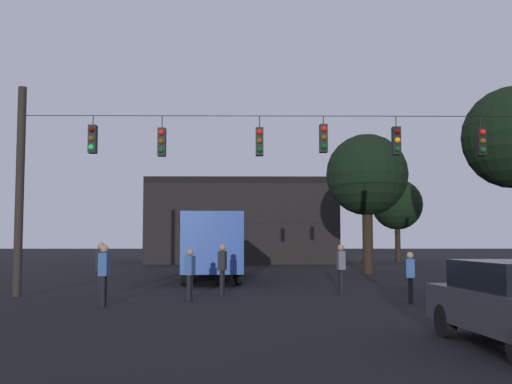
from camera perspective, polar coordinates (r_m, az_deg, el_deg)
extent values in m
plane|color=black|center=(30.31, 1.75, -7.93)|extent=(168.00, 168.00, 0.00)
cylinder|color=black|center=(22.06, -21.00, 0.13)|extent=(0.28, 0.28, 7.03)
cylinder|color=black|center=(21.06, 2.77, 7.03)|extent=(17.84, 0.02, 0.02)
cylinder|color=black|center=(21.65, -14.82, 6.39)|extent=(0.03, 0.03, 0.32)
cube|color=black|center=(21.54, -14.85, 4.73)|extent=(0.26, 0.32, 0.95)
sphere|color=#510A0A|center=(21.42, -14.96, 5.60)|extent=(0.20, 0.20, 0.20)
sphere|color=#5B3D0C|center=(21.37, -14.97, 4.80)|extent=(0.20, 0.20, 0.20)
sphere|color=#1EE04C|center=(21.32, -14.99, 4.01)|extent=(0.20, 0.20, 0.20)
cylinder|color=black|center=(21.19, -8.67, 6.40)|extent=(0.03, 0.03, 0.42)
cube|color=black|center=(21.07, -8.69, 4.57)|extent=(0.26, 0.32, 0.95)
sphere|color=red|center=(20.95, -8.75, 5.45)|extent=(0.20, 0.20, 0.20)
sphere|color=#5B3D0C|center=(20.90, -8.76, 4.64)|extent=(0.20, 0.20, 0.20)
sphere|color=#0C4219|center=(20.85, -8.77, 3.83)|extent=(0.20, 0.20, 0.20)
cylinder|color=black|center=(20.98, 0.33, 6.48)|extent=(0.03, 0.03, 0.40)
cube|color=black|center=(20.87, 0.33, 4.66)|extent=(0.26, 0.32, 0.95)
sphere|color=red|center=(20.74, 0.33, 5.56)|extent=(0.20, 0.20, 0.20)
sphere|color=#5B3D0C|center=(20.69, 0.33, 4.74)|extent=(0.20, 0.20, 0.20)
sphere|color=#0C4219|center=(20.65, 0.33, 3.92)|extent=(0.20, 0.20, 0.20)
cylinder|color=black|center=(21.14, 6.24, 6.58)|extent=(0.03, 0.03, 0.28)
cube|color=black|center=(21.03, 6.25, 4.93)|extent=(0.26, 0.32, 0.95)
sphere|color=red|center=(20.91, 6.30, 5.82)|extent=(0.20, 0.20, 0.20)
sphere|color=#5B3D0C|center=(20.85, 6.31, 5.01)|extent=(0.20, 0.20, 0.20)
sphere|color=#0C4219|center=(20.81, 6.31, 4.20)|extent=(0.20, 0.20, 0.20)
cylinder|color=black|center=(21.56, 12.80, 6.34)|extent=(0.03, 0.03, 0.37)
cube|color=black|center=(21.45, 12.83, 4.61)|extent=(0.26, 0.32, 0.95)
sphere|color=#510A0A|center=(21.33, 12.93, 5.48)|extent=(0.20, 0.20, 0.20)
sphere|color=orange|center=(21.28, 12.94, 4.69)|extent=(0.20, 0.20, 0.20)
sphere|color=#0C4219|center=(21.23, 12.96, 3.89)|extent=(0.20, 0.20, 0.20)
cylinder|color=black|center=(22.39, 20.02, 6.07)|extent=(0.03, 0.03, 0.39)
cube|color=black|center=(22.29, 20.06, 4.37)|extent=(0.26, 0.32, 0.95)
sphere|color=red|center=(22.17, 20.21, 5.20)|extent=(0.20, 0.20, 0.20)
sphere|color=#5B3D0C|center=(22.12, 20.23, 4.44)|extent=(0.20, 0.20, 0.20)
sphere|color=#0C4219|center=(22.08, 20.25, 3.67)|extent=(0.20, 0.20, 0.20)
cube|color=navy|center=(29.80, -4.18, -4.62)|extent=(3.27, 11.15, 2.50)
cube|color=black|center=(29.80, -4.17, -3.44)|extent=(3.27, 10.49, 0.70)
cylinder|color=black|center=(33.80, -6.14, -6.68)|extent=(0.35, 1.02, 1.00)
cylinder|color=black|center=(33.81, -2.35, -6.70)|extent=(0.35, 1.02, 1.00)
cylinder|color=black|center=(27.64, -6.48, -7.22)|extent=(0.35, 1.02, 1.00)
cylinder|color=black|center=(27.66, -1.84, -7.24)|extent=(0.35, 1.02, 1.00)
cylinder|color=black|center=(25.67, -6.62, -7.45)|extent=(0.35, 1.02, 1.00)
cylinder|color=black|center=(25.69, -1.62, -7.47)|extent=(0.35, 1.02, 1.00)
cube|color=beige|center=(33.10, -4.22, -3.53)|extent=(2.61, 0.98, 0.56)
cube|color=beige|center=(27.05, -4.13, -3.36)|extent=(2.61, 0.98, 0.56)
cylinder|color=black|center=(12.83, 17.10, -11.30)|extent=(0.28, 0.66, 0.64)
cylinder|color=black|center=(18.95, 14.11, -8.85)|extent=(0.14, 0.14, 0.75)
cylinder|color=black|center=(19.11, 14.08, -8.82)|extent=(0.14, 0.14, 0.75)
cube|color=#2D4C7F|center=(18.99, 14.06, -6.86)|extent=(0.30, 0.40, 0.56)
sphere|color=#8C6B51|center=(18.98, 14.04, -5.70)|extent=(0.20, 0.20, 0.20)
cylinder|color=black|center=(18.06, -13.98, -8.91)|extent=(0.14, 0.14, 0.86)
cylinder|color=black|center=(18.21, -13.84, -8.87)|extent=(0.14, 0.14, 0.86)
cube|color=#2D4C7F|center=(18.09, -13.86, -6.51)|extent=(0.26, 0.37, 0.65)
sphere|color=#8C6B51|center=(18.08, -13.84, -5.11)|extent=(0.23, 0.23, 0.23)
cylinder|color=black|center=(19.47, -6.06, -8.78)|extent=(0.14, 0.14, 0.79)
cylinder|color=black|center=(19.32, -6.23, -8.81)|extent=(0.14, 0.14, 0.79)
cube|color=#2D4C7F|center=(19.35, -6.13, -6.76)|extent=(0.33, 0.41, 0.59)
sphere|color=#8C6B51|center=(19.34, -6.12, -5.56)|extent=(0.21, 0.21, 0.21)
cylinder|color=black|center=(21.57, 7.92, -8.24)|extent=(0.14, 0.14, 0.85)
cylinder|color=black|center=(21.73, 7.83, -8.22)|extent=(0.14, 0.14, 0.85)
cube|color=#4C4C56|center=(21.61, 7.86, -6.27)|extent=(0.27, 0.38, 0.64)
sphere|color=#8C6B51|center=(21.60, 7.85, -5.12)|extent=(0.23, 0.23, 0.23)
cylinder|color=black|center=(20.84, -14.25, -8.24)|extent=(0.14, 0.14, 0.89)
cylinder|color=black|center=(20.99, -14.09, -8.21)|extent=(0.14, 0.14, 0.89)
cube|color=black|center=(20.87, -14.13, -6.10)|extent=(0.29, 0.39, 0.67)
sphere|color=#8C6B51|center=(20.86, -14.11, -4.86)|extent=(0.24, 0.24, 0.24)
cylinder|color=black|center=(21.08, -3.10, -8.37)|extent=(0.14, 0.14, 0.85)
cylinder|color=black|center=(20.93, -3.19, -8.40)|extent=(0.14, 0.14, 0.85)
cube|color=black|center=(20.96, -3.13, -6.35)|extent=(0.29, 0.39, 0.64)
sphere|color=#8C6B51|center=(20.95, -3.13, -5.16)|extent=(0.23, 0.23, 0.23)
cube|color=black|center=(49.95, -1.25, -3.07)|extent=(14.50, 9.38, 5.98)
cube|color=black|center=(50.12, -1.25, 0.64)|extent=(14.50, 9.38, 0.50)
cylinder|color=black|center=(33.89, 10.28, -4.24)|extent=(0.56, 0.56, 3.82)
sphere|color=black|center=(34.06, 10.21, 1.59)|extent=(4.43, 4.43, 4.43)
cylinder|color=black|center=(51.93, 12.96, -4.51)|extent=(0.44, 0.44, 3.25)
sphere|color=black|center=(52.01, 12.91, -1.12)|extent=(4.15, 4.15, 4.15)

